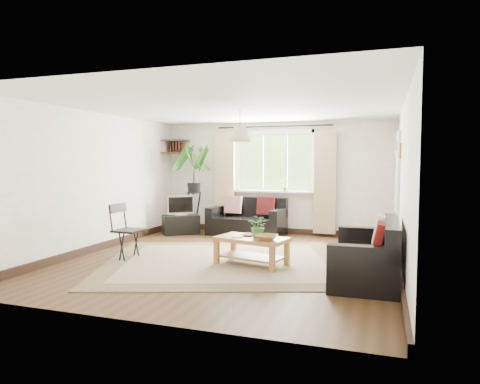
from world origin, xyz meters
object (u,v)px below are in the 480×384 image
(folding_chair, at_px, (129,232))
(sofa_right, at_px, (365,251))
(palm_stand, at_px, (194,189))
(sofa_back, at_px, (247,217))
(tv_stand, at_px, (181,225))
(coffee_table, at_px, (251,251))

(folding_chair, bearing_deg, sofa_right, -88.10)
(palm_stand, bearing_deg, sofa_right, -37.15)
(sofa_back, bearing_deg, tv_stand, -163.17)
(sofa_back, relative_size, palm_stand, 0.83)
(sofa_back, height_order, folding_chair, folding_chair)
(sofa_right, xyz_separation_m, folding_chair, (-3.61, 0.08, 0.06))
(coffee_table, relative_size, palm_stand, 0.54)
(sofa_right, distance_m, folding_chair, 3.62)
(palm_stand, relative_size, folding_chair, 2.18)
(folding_chair, bearing_deg, palm_stand, 6.02)
(coffee_table, distance_m, tv_stand, 3.17)
(folding_chair, bearing_deg, coffee_table, -80.81)
(sofa_right, relative_size, palm_stand, 0.84)
(tv_stand, xyz_separation_m, folding_chair, (0.29, -2.42, 0.24))
(coffee_table, xyz_separation_m, folding_chair, (-1.97, -0.21, 0.23))
(coffee_table, bearing_deg, palm_stand, 129.58)
(tv_stand, distance_m, folding_chair, 2.45)
(sofa_right, height_order, coffee_table, sofa_right)
(sofa_right, relative_size, tv_stand, 2.15)
(coffee_table, bearing_deg, sofa_back, 109.27)
(palm_stand, height_order, folding_chair, palm_stand)
(sofa_right, distance_m, palm_stand, 4.74)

